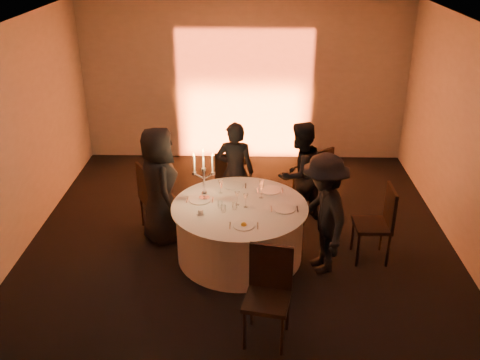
{
  "coord_description": "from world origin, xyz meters",
  "views": [
    {
      "loc": [
        0.15,
        -6.17,
        4.08
      ],
      "look_at": [
        0.0,
        0.2,
        1.05
      ],
      "focal_mm": 40.0,
      "sensor_mm": 36.0,
      "label": 1
    }
  ],
  "objects_px": {
    "chair_front": "(269,288)",
    "guest_right": "(323,214)",
    "banquet_table": "(240,231)",
    "chair_left": "(152,194)",
    "chair_right": "(379,219)",
    "guest_left": "(159,185)",
    "guest_back_left": "(235,172)",
    "candelabra": "(204,182)",
    "coffee_cup": "(201,212)",
    "chair_back_left": "(228,174)",
    "chair_back_right": "(316,175)",
    "guest_back_right": "(299,174)"
  },
  "relations": [
    {
      "from": "chair_left",
      "to": "guest_left",
      "type": "xyz_separation_m",
      "value": [
        0.16,
        -0.22,
        0.25
      ]
    },
    {
      "from": "chair_front",
      "to": "coffee_cup",
      "type": "relative_size",
      "value": 9.75
    },
    {
      "from": "guest_back_right",
      "to": "candelabra",
      "type": "bearing_deg",
      "value": -10.57
    },
    {
      "from": "chair_left",
      "to": "candelabra",
      "type": "distance_m",
      "value": 1.02
    },
    {
      "from": "guest_right",
      "to": "chair_left",
      "type": "bearing_deg",
      "value": -125.83
    },
    {
      "from": "guest_back_left",
      "to": "coffee_cup",
      "type": "bearing_deg",
      "value": 77.82
    },
    {
      "from": "guest_back_left",
      "to": "guest_right",
      "type": "xyz_separation_m",
      "value": [
        1.16,
        -1.31,
        0.03
      ]
    },
    {
      "from": "chair_front",
      "to": "coffee_cup",
      "type": "bearing_deg",
      "value": 133.88
    },
    {
      "from": "guest_back_right",
      "to": "candelabra",
      "type": "distance_m",
      "value": 1.56
    },
    {
      "from": "chair_front",
      "to": "guest_left",
      "type": "height_order",
      "value": "guest_left"
    },
    {
      "from": "chair_back_right",
      "to": "chair_front",
      "type": "relative_size",
      "value": 0.97
    },
    {
      "from": "banquet_table",
      "to": "guest_back_right",
      "type": "relative_size",
      "value": 1.13
    },
    {
      "from": "banquet_table",
      "to": "guest_left",
      "type": "xyz_separation_m",
      "value": [
        -1.12,
        0.44,
        0.46
      ]
    },
    {
      "from": "chair_right",
      "to": "candelabra",
      "type": "distance_m",
      "value": 2.37
    },
    {
      "from": "chair_left",
      "to": "guest_back_right",
      "type": "bearing_deg",
      "value": -111.9
    },
    {
      "from": "banquet_table",
      "to": "chair_right",
      "type": "distance_m",
      "value": 1.85
    },
    {
      "from": "coffee_cup",
      "to": "chair_back_right",
      "type": "bearing_deg",
      "value": 44.64
    },
    {
      "from": "chair_back_right",
      "to": "guest_left",
      "type": "bearing_deg",
      "value": -14.23
    },
    {
      "from": "guest_back_left",
      "to": "chair_left",
      "type": "bearing_deg",
      "value": 22.94
    },
    {
      "from": "chair_right",
      "to": "guest_right",
      "type": "relative_size",
      "value": 0.65
    },
    {
      "from": "guest_back_left",
      "to": "candelabra",
      "type": "xyz_separation_m",
      "value": [
        -0.38,
        -0.85,
        0.24
      ]
    },
    {
      "from": "guest_back_left",
      "to": "candelabra",
      "type": "relative_size",
      "value": 2.16
    },
    {
      "from": "chair_back_left",
      "to": "banquet_table",
      "type": "bearing_deg",
      "value": 105.36
    },
    {
      "from": "banquet_table",
      "to": "chair_front",
      "type": "xyz_separation_m",
      "value": [
        0.35,
        -1.54,
        0.22
      ]
    },
    {
      "from": "banquet_table",
      "to": "chair_back_left",
      "type": "height_order",
      "value": "chair_back_left"
    },
    {
      "from": "coffee_cup",
      "to": "guest_back_left",
      "type": "bearing_deg",
      "value": 72.63
    },
    {
      "from": "banquet_table",
      "to": "chair_right",
      "type": "height_order",
      "value": "chair_right"
    },
    {
      "from": "chair_back_left",
      "to": "chair_back_right",
      "type": "relative_size",
      "value": 0.83
    },
    {
      "from": "chair_back_right",
      "to": "candelabra",
      "type": "xyz_separation_m",
      "value": [
        -1.63,
        -1.2,
        0.43
      ]
    },
    {
      "from": "banquet_table",
      "to": "candelabra",
      "type": "height_order",
      "value": "candelabra"
    },
    {
      "from": "guest_left",
      "to": "guest_back_right",
      "type": "relative_size",
      "value": 1.06
    },
    {
      "from": "chair_right",
      "to": "chair_back_right",
      "type": "bearing_deg",
      "value": -154.2
    },
    {
      "from": "guest_left",
      "to": "guest_right",
      "type": "relative_size",
      "value": 1.04
    },
    {
      "from": "banquet_table",
      "to": "coffee_cup",
      "type": "distance_m",
      "value": 0.68
    },
    {
      "from": "chair_back_right",
      "to": "guest_right",
      "type": "distance_m",
      "value": 1.68
    },
    {
      "from": "chair_front",
      "to": "guest_back_right",
      "type": "bearing_deg",
      "value": 90.04
    },
    {
      "from": "candelabra",
      "to": "coffee_cup",
      "type": "bearing_deg",
      "value": -91.86
    },
    {
      "from": "banquet_table",
      "to": "chair_back_right",
      "type": "height_order",
      "value": "chair_back_right"
    },
    {
      "from": "chair_front",
      "to": "guest_right",
      "type": "bearing_deg",
      "value": 72.14
    },
    {
      "from": "chair_back_right",
      "to": "coffee_cup",
      "type": "relative_size",
      "value": 9.44
    },
    {
      "from": "chair_back_right",
      "to": "coffee_cup",
      "type": "height_order",
      "value": "chair_back_right"
    },
    {
      "from": "chair_back_right",
      "to": "coffee_cup",
      "type": "distance_m",
      "value": 2.32
    },
    {
      "from": "chair_right",
      "to": "guest_left",
      "type": "height_order",
      "value": "guest_left"
    },
    {
      "from": "banquet_table",
      "to": "guest_left",
      "type": "relative_size",
      "value": 1.07
    },
    {
      "from": "chair_back_left",
      "to": "guest_back_right",
      "type": "xyz_separation_m",
      "value": [
        1.08,
        -0.66,
        0.32
      ]
    },
    {
      "from": "chair_back_right",
      "to": "guest_back_left",
      "type": "relative_size",
      "value": 0.66
    },
    {
      "from": "chair_left",
      "to": "chair_right",
      "type": "height_order",
      "value": "chair_right"
    },
    {
      "from": "banquet_table",
      "to": "chair_front",
      "type": "distance_m",
      "value": 1.6
    },
    {
      "from": "candelabra",
      "to": "chair_right",
      "type": "bearing_deg",
      "value": -5.12
    },
    {
      "from": "banquet_table",
      "to": "chair_left",
      "type": "distance_m",
      "value": 1.46
    }
  ]
}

